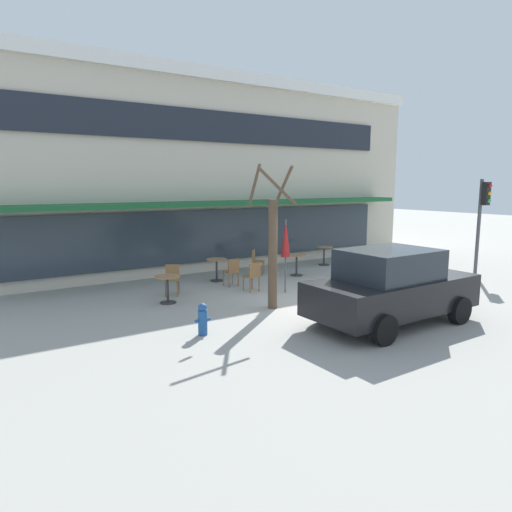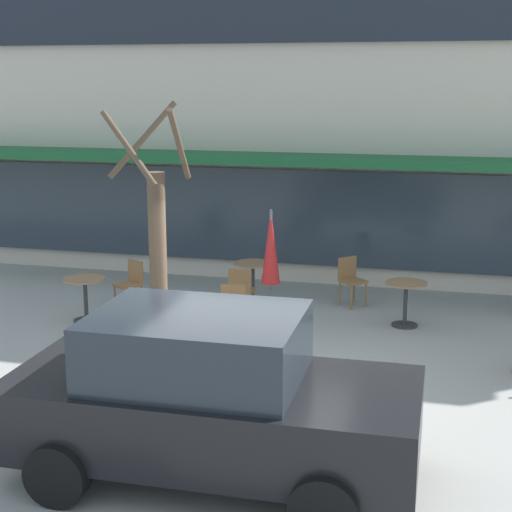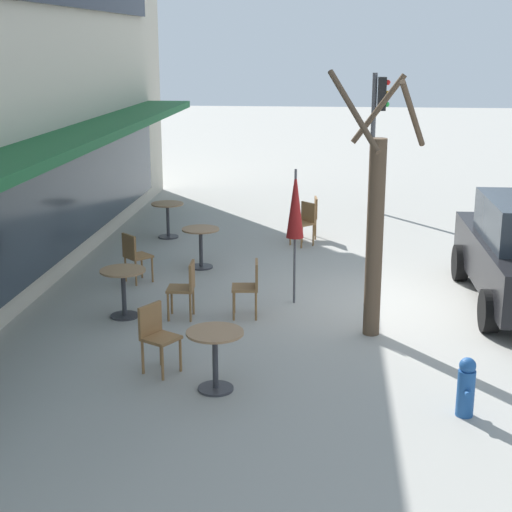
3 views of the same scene
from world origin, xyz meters
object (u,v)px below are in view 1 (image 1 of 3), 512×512
Objects in this scene: cafe_chair_0 at (253,275)px; traffic_light_pole at (482,211)px; patio_umbrella_green_folded at (286,239)px; cafe_chair_3 at (232,270)px; cafe_table_mid_patio at (297,261)px; fire_hydrant at (203,319)px; cafe_chair_2 at (172,277)px; parked_sedan at (391,287)px; cafe_table_near_wall at (217,266)px; cafe_table_by_tree at (168,285)px; cafe_table_streetside at (324,252)px; cafe_chair_5 at (256,260)px; cafe_chair_1 at (374,264)px; street_tree at (273,246)px; cafe_chair_4 at (389,262)px.

cafe_chair_0 is 0.26× the size of traffic_light_pole.
cafe_chair_3 is at bearing 118.77° from patio_umbrella_green_folded.
cafe_table_mid_patio is 6.96m from fire_hydrant.
cafe_chair_2 is 0.21× the size of parked_sedan.
cafe_table_by_tree is (-2.48, -1.79, 0.00)m from cafe_table_near_wall.
traffic_light_pole is (8.11, -2.30, 1.77)m from cafe_chair_0.
cafe_table_near_wall and cafe_table_by_tree have the same top height.
parked_sedan reaches higher than cafe_chair_2.
cafe_table_streetside is at bearing 35.33° from patio_umbrella_green_folded.
cafe_table_near_wall is at bearing 35.79° from cafe_table_by_tree.
cafe_chair_5 is (1.73, 1.22, 0.00)m from cafe_chair_3.
cafe_table_by_tree is at bearing 173.51° from cafe_chair_1.
cafe_table_by_tree is 0.85× the size of cafe_chair_3.
cafe_chair_0 and cafe_chair_5 have the same top height.
parked_sedan reaches higher than fire_hydrant.
traffic_light_pole reaches higher than cafe_chair_0.
cafe_chair_5 reaches higher than cafe_table_near_wall.
cafe_chair_3 reaches higher than fire_hydrant.
traffic_light_pole is (10.30, -3.27, 1.77)m from cafe_chair_2.
cafe_table_by_tree is 5.86m from parked_sedan.
patio_umbrella_green_folded is 3.52m from cafe_chair_2.
cafe_chair_1 is 1.00× the size of cafe_chair_5.
cafe_chair_0 is (-0.74, 0.65, -1.10)m from patio_umbrella_green_folded.
cafe_chair_0 is at bearing 72.65° from street_tree.
cafe_table_by_tree is 4.72m from cafe_chair_5.
cafe_table_streetside is 9.46m from fire_hydrant.
street_tree is at bearing -118.05° from cafe_chair_5.
traffic_light_pole is (8.69, -0.46, 0.64)m from street_tree.
traffic_light_pole is at bearing -17.61° from cafe_chair_2.
cafe_chair_4 is at bearing -37.95° from cafe_table_mid_patio.
traffic_light_pole reaches higher than fire_hydrant.
cafe_table_near_wall is 1.00× the size of cafe_table_by_tree.
street_tree is at bearing -137.88° from patio_umbrella_green_folded.
cafe_table_near_wall is 6.49m from parked_sedan.
patio_umbrella_green_folded is 4.56m from fire_hydrant.
fire_hydrant is (-7.98, -5.08, -0.16)m from cafe_table_streetside.
cafe_chair_2 is (-2.93, 1.62, -1.10)m from patio_umbrella_green_folded.
cafe_table_streetside is at bearing 4.10° from cafe_table_near_wall.
patio_umbrella_green_folded is at bearing -106.36° from cafe_chair_5.
street_tree is (-5.75, -1.05, 1.13)m from cafe_chair_4.
parked_sedan is 7.60m from traffic_light_pole.
cafe_chair_3 is at bearing 158.40° from traffic_light_pole.
cafe_table_streetside is 3.32m from cafe_chair_5.
cafe_chair_3 is (0.04, -0.96, 0.01)m from cafe_table_near_wall.
traffic_light_pole is at bearing -12.60° from patio_umbrella_green_folded.
cafe_table_by_tree and cafe_table_mid_patio have the same top height.
patio_umbrella_green_folded is (3.41, -0.79, 1.11)m from cafe_table_by_tree.
traffic_light_pole reaches higher than cafe_table_by_tree.
traffic_light_pole reaches higher than patio_umbrella_green_folded.
cafe_chair_2 is (-2.19, 0.97, 0.00)m from cafe_chair_0.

